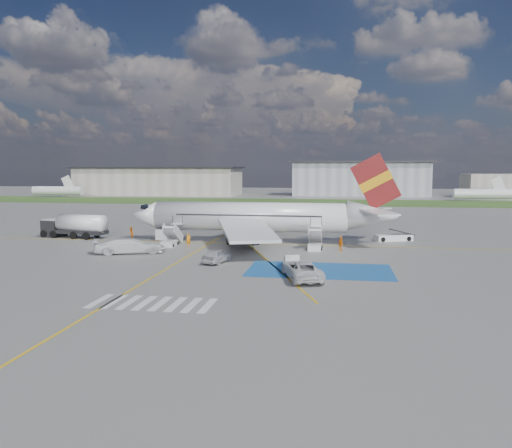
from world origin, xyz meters
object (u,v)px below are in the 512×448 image
object	(u,v)px
car_silver_b	(292,261)
airliner	(261,217)
car_silver_a	(217,256)
fuel_tanker	(75,228)
van_white_a	(302,266)
gpu_cart	(165,235)
van_white_b	(130,243)
belt_loader	(394,238)

from	to	relation	value
car_silver_b	airliner	bearing A→B (deg)	-79.74
car_silver_a	car_silver_b	size ratio (longest dim) A/B	1.04
fuel_tanker	van_white_a	world-z (taller)	fuel_tanker
car_silver_b	car_silver_a	bearing A→B (deg)	-17.33
gpu_cart	car_silver_a	bearing A→B (deg)	-42.39
gpu_cart	car_silver_b	xyz separation A→B (m)	(18.78, -15.52, -0.12)
fuel_tanker	gpu_cart	bearing A→B (deg)	4.32
fuel_tanker	car_silver_b	world-z (taller)	fuel_tanker
car_silver_b	van_white_b	size ratio (longest dim) A/B	0.68
gpu_cart	van_white_a	size ratio (longest dim) A/B	0.40
gpu_cart	van_white_b	size ratio (longest dim) A/B	0.38
car_silver_b	van_white_b	xyz separation A→B (m)	(-19.45, 5.36, 0.51)
van_white_a	van_white_b	xyz separation A→B (m)	(-20.75, 10.02, 0.09)
fuel_tanker	belt_loader	size ratio (longest dim) A/B	1.80
gpu_cart	van_white_b	bearing A→B (deg)	-83.34
airliner	car_silver_b	xyz separation A→B (m)	(5.68, -17.00, -2.71)
belt_loader	van_white_a	world-z (taller)	van_white_a
fuel_tanker	car_silver_b	xyz separation A→B (m)	(32.64, -16.69, -0.73)
car_silver_a	van_white_b	distance (m)	12.17
car_silver_a	van_white_b	bearing A→B (deg)	-5.81
gpu_cart	van_white_a	distance (m)	28.46
airliner	car_silver_b	bearing A→B (deg)	-71.53
airliner	van_white_b	world-z (taller)	airliner
gpu_cart	van_white_a	bearing A→B (deg)	-34.69
gpu_cart	van_white_a	world-z (taller)	van_white_a
airliner	belt_loader	distance (m)	18.57
belt_loader	van_white_b	xyz separation A→B (m)	(-31.69, -15.52, 0.79)
car_silver_a	van_white_b	size ratio (longest dim) A/B	0.71
belt_loader	car_silver_b	size ratio (longest dim) A/B	1.35
car_silver_a	van_white_a	distance (m)	11.03
airliner	van_white_b	bearing A→B (deg)	-139.80
airliner	belt_loader	bearing A→B (deg)	12.23
fuel_tanker	car_silver_b	size ratio (longest dim) A/B	2.43
airliner	car_silver_a	distance (m)	16.11
fuel_tanker	car_silver_a	size ratio (longest dim) A/B	2.33
belt_loader	fuel_tanker	bearing A→B (deg)	165.05
van_white_a	gpu_cart	bearing A→B (deg)	-60.73
fuel_tanker	belt_loader	distance (m)	45.08
airliner	car_silver_a	xyz separation A→B (m)	(-2.31, -15.72, -2.65)
fuel_tanker	gpu_cart	size ratio (longest dim) A/B	4.33
fuel_tanker	gpu_cart	distance (m)	13.93
airliner	car_silver_b	distance (m)	18.13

